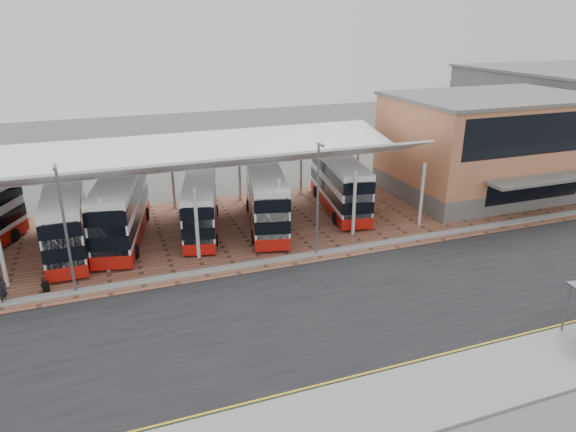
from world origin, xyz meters
The scene contains 18 objects.
ground centered at (0.00, 0.00, 0.00)m, with size 140.00×140.00×0.00m, color #4E504A.
road centered at (0.00, -1.00, 0.01)m, with size 120.00×14.00×0.02m, color black.
forecourt centered at (2.00, 13.00, 0.03)m, with size 72.00×16.00×0.06m, color brown.
sidewalk centered at (0.00, -9.00, 0.07)m, with size 120.00×4.00×0.14m, color gray.
north_kerb centered at (0.00, 6.20, 0.07)m, with size 120.00×0.80×0.14m, color gray.
yellow_line_near centered at (0.00, -7.00, 0.03)m, with size 120.00×0.12×0.01m, color gold.
yellow_line_far centered at (0.00, -6.70, 0.03)m, with size 120.00×0.12×0.01m, color gold.
canopy centered at (-6.00, 13.94, 5.80)m, with size 37.00×11.63×7.07m.
terminal centered at (23.00, 13.92, 4.66)m, with size 18.40×14.40×9.25m.
lamp_west centered at (-14.00, 6.27, 4.36)m, with size 0.16×0.90×8.07m.
lamp_east centered at (2.00, 6.27, 4.36)m, with size 0.16×0.90×8.07m.
bus_1 centered at (-14.46, 13.08, 2.31)m, with size 2.79×10.99×4.53m.
bus_2 centered at (-10.65, 13.84, 2.44)m, with size 4.94×11.92×4.79m.
bus_3 centered at (-4.80, 13.35, 2.12)m, with size 4.55×10.34×4.15m.
bus_4 centered at (0.31, 12.67, 2.34)m, with size 4.98×11.42×4.59m.
bus_5 centered at (7.50, 14.22, 2.32)m, with size 4.42×11.33×4.56m.
pedestrian centered at (-17.87, 6.38, 0.94)m, with size 0.64×0.42×1.77m, color black.
suitcase centered at (-15.69, 6.98, 0.39)m, with size 0.38×0.27×0.65m, color black.
Camera 1 is at (-11.36, -24.14, 15.57)m, focal length 32.00 mm.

